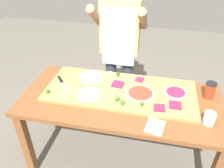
{
  "coord_description": "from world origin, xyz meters",
  "views": [
    {
      "loc": [
        0.25,
        -1.53,
        1.97
      ],
      "look_at": [
        -0.09,
        0.04,
        0.89
      ],
      "focal_mm": 36.23,
      "sensor_mm": 36.0,
      "label": 1
    }
  ],
  "objects_px": {
    "pizza_whole_white_garlic": "(92,77)",
    "broccoli_floret_center_right": "(142,103)",
    "pizza_whole_tomato_red": "(140,93)",
    "flour_cup": "(209,119)",
    "sauce_jar": "(210,90)",
    "cheese_crumble_b": "(180,114)",
    "cook_center": "(120,43)",
    "broccoli_floret_front_mid": "(117,98)",
    "pizza_slice_center": "(159,108)",
    "cheese_crumble_c": "(190,88)",
    "broccoli_floret_front_left": "(118,74)",
    "pizza_whole_cheese_artichoke": "(89,94)",
    "pizza_slice_far_right": "(175,105)",
    "chefs_knife": "(62,82)",
    "recipe_note": "(155,126)",
    "pizza_slice_near_right": "(140,79)",
    "broccoli_floret_back_left": "(47,91)",
    "pizza_slice_near_left": "(118,84)",
    "pizza_whole_beet_magenta": "(176,92)",
    "prep_table": "(121,107)",
    "cheese_crumble_a": "(63,96)",
    "cheese_crumble_d": "(111,73)",
    "broccoli_floret_back_right": "(123,102)"
  },
  "relations": [
    {
      "from": "pizza_slice_near_right",
      "to": "broccoli_floret_front_mid",
      "type": "distance_m",
      "value": 0.39
    },
    {
      "from": "broccoli_floret_center_right",
      "to": "broccoli_floret_front_mid",
      "type": "bearing_deg",
      "value": 175.06
    },
    {
      "from": "pizza_slice_near_left",
      "to": "prep_table",
      "type": "bearing_deg",
      "value": -68.68
    },
    {
      "from": "pizza_slice_far_right",
      "to": "cheese_crumble_c",
      "type": "bearing_deg",
      "value": 64.25
    },
    {
      "from": "chefs_knife",
      "to": "recipe_note",
      "type": "distance_m",
      "value": 0.95
    },
    {
      "from": "prep_table",
      "to": "pizza_slice_far_right",
      "type": "distance_m",
      "value": 0.47
    },
    {
      "from": "pizza_whole_cheese_artichoke",
      "to": "flour_cup",
      "type": "distance_m",
      "value": 0.97
    },
    {
      "from": "pizza_slice_center",
      "to": "broccoli_floret_front_mid",
      "type": "xyz_separation_m",
      "value": [
        -0.34,
        0.02,
        0.03
      ]
    },
    {
      "from": "prep_table",
      "to": "pizza_slice_center",
      "type": "distance_m",
      "value": 0.37
    },
    {
      "from": "pizza_whole_white_garlic",
      "to": "cheese_crumble_c",
      "type": "height_order",
      "value": "pizza_whole_white_garlic"
    },
    {
      "from": "cheese_crumble_c",
      "to": "flour_cup",
      "type": "distance_m",
      "value": 0.41
    },
    {
      "from": "pizza_slice_far_right",
      "to": "recipe_note",
      "type": "height_order",
      "value": "pizza_slice_far_right"
    },
    {
      "from": "pizza_slice_near_left",
      "to": "cheese_crumble_c",
      "type": "xyz_separation_m",
      "value": [
        0.64,
        0.08,
        0.0
      ]
    },
    {
      "from": "chefs_knife",
      "to": "pizza_slice_far_right",
      "type": "xyz_separation_m",
      "value": [
        1.02,
        -0.12,
        0.0
      ]
    },
    {
      "from": "broccoli_floret_front_left",
      "to": "recipe_note",
      "type": "xyz_separation_m",
      "value": [
        0.39,
        -0.58,
        -0.06
      ]
    },
    {
      "from": "prep_table",
      "to": "cheese_crumble_d",
      "type": "height_order",
      "value": "cheese_crumble_d"
    },
    {
      "from": "pizza_whole_cheese_artichoke",
      "to": "broccoli_floret_center_right",
      "type": "height_order",
      "value": "broccoli_floret_center_right"
    },
    {
      "from": "chefs_knife",
      "to": "pizza_slice_near_right",
      "type": "xyz_separation_m",
      "value": [
        0.7,
        0.2,
        0.0
      ]
    },
    {
      "from": "chefs_knife",
      "to": "pizza_whole_cheese_artichoke",
      "type": "xyz_separation_m",
      "value": [
        0.3,
        -0.13,
        0.0
      ]
    },
    {
      "from": "pizza_slice_center",
      "to": "cook_center",
      "type": "height_order",
      "value": "cook_center"
    },
    {
      "from": "broccoli_floret_front_mid",
      "to": "pizza_slice_center",
      "type": "bearing_deg",
      "value": -3.45
    },
    {
      "from": "cheese_crumble_b",
      "to": "cook_center",
      "type": "bearing_deg",
      "value": 127.22
    },
    {
      "from": "broccoli_floret_back_left",
      "to": "cheese_crumble_c",
      "type": "bearing_deg",
      "value": 15.51
    },
    {
      "from": "pizza_slice_center",
      "to": "cheese_crumble_d",
      "type": "relative_size",
      "value": 4.29
    },
    {
      "from": "pizza_whole_cheese_artichoke",
      "to": "pizza_slice_far_right",
      "type": "xyz_separation_m",
      "value": [
        0.72,
        0.01,
        -0.0
      ]
    },
    {
      "from": "pizza_whole_tomato_red",
      "to": "flour_cup",
      "type": "distance_m",
      "value": 0.58
    },
    {
      "from": "pizza_slice_far_right",
      "to": "broccoli_floret_back_right",
      "type": "relative_size",
      "value": 1.74
    },
    {
      "from": "pizza_slice_near_left",
      "to": "pizza_whole_tomato_red",
      "type": "bearing_deg",
      "value": -24.57
    },
    {
      "from": "cheese_crumble_a",
      "to": "flour_cup",
      "type": "xyz_separation_m",
      "value": [
        1.17,
        -0.04,
        0.0
      ]
    },
    {
      "from": "pizza_slice_far_right",
      "to": "broccoli_floret_front_left",
      "type": "relative_size",
      "value": 1.93
    },
    {
      "from": "prep_table",
      "to": "pizza_slice_far_right",
      "type": "xyz_separation_m",
      "value": [
        0.45,
        -0.04,
        0.14
      ]
    },
    {
      "from": "chefs_knife",
      "to": "flour_cup",
      "type": "height_order",
      "value": "flour_cup"
    },
    {
      "from": "pizza_whole_white_garlic",
      "to": "broccoli_floret_center_right",
      "type": "height_order",
      "value": "broccoli_floret_center_right"
    },
    {
      "from": "pizza_slice_near_right",
      "to": "cook_center",
      "type": "distance_m",
      "value": 0.51
    },
    {
      "from": "pizza_whole_tomato_red",
      "to": "sauce_jar",
      "type": "xyz_separation_m",
      "value": [
        0.58,
        0.11,
        0.04
      ]
    },
    {
      "from": "flour_cup",
      "to": "pizza_whole_beet_magenta",
      "type": "bearing_deg",
      "value": 128.5
    },
    {
      "from": "cook_center",
      "to": "sauce_jar",
      "type": "bearing_deg",
      "value": -29.78
    },
    {
      "from": "pizza_slice_far_right",
      "to": "cheese_crumble_d",
      "type": "relative_size",
      "value": 4.75
    },
    {
      "from": "pizza_whole_white_garlic",
      "to": "pizza_whole_tomato_red",
      "type": "height_order",
      "value": "same"
    },
    {
      "from": "pizza_slice_near_right",
      "to": "broccoli_floret_back_left",
      "type": "bearing_deg",
      "value": -153.26
    },
    {
      "from": "pizza_whole_beet_magenta",
      "to": "pizza_slice_near_left",
      "type": "height_order",
      "value": "pizza_whole_beet_magenta"
    },
    {
      "from": "broccoli_floret_front_left",
      "to": "broccoli_floret_back_left",
      "type": "bearing_deg",
      "value": -143.62
    },
    {
      "from": "prep_table",
      "to": "pizza_slice_near_left",
      "type": "xyz_separation_m",
      "value": [
        -0.06,
        0.16,
        0.14
      ]
    },
    {
      "from": "broccoli_floret_front_left",
      "to": "flour_cup",
      "type": "height_order",
      "value": "flour_cup"
    },
    {
      "from": "pizza_slice_center",
      "to": "sauce_jar",
      "type": "distance_m",
      "value": 0.49
    },
    {
      "from": "pizza_slice_center",
      "to": "recipe_note",
      "type": "relative_size",
      "value": 0.54
    },
    {
      "from": "broccoli_floret_front_left",
      "to": "cook_center",
      "type": "bearing_deg",
      "value": 98.17
    },
    {
      "from": "pizza_whole_white_garlic",
      "to": "cook_center",
      "type": "distance_m",
      "value": 0.52
    },
    {
      "from": "broccoli_floret_back_left",
      "to": "cook_center",
      "type": "relative_size",
      "value": 0.03
    },
    {
      "from": "pizza_whole_tomato_red",
      "to": "pizza_slice_near_right",
      "type": "height_order",
      "value": "pizza_whole_tomato_red"
    }
  ]
}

